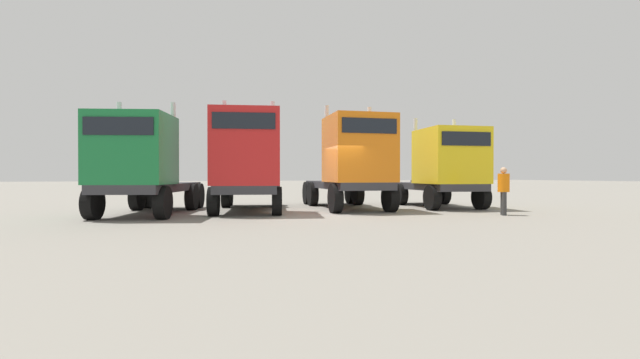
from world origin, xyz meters
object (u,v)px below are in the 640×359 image
Objects in this scene: semi_truck_green at (141,165)px; semi_truck_yellow at (444,167)px; semi_truck_red at (247,161)px; semi_truck_orange at (354,162)px; visitor_in_hivis at (504,187)px.

semi_truck_yellow is (12.24, 0.04, 0.02)m from semi_truck_green.
semi_truck_red is 4.32m from semi_truck_orange.
semi_truck_yellow is 3.45× the size of visitor_in_hivis.
semi_truck_red is at bearing 7.41° from visitor_in_hivis.
semi_truck_green is 0.99× the size of semi_truck_orange.
semi_truck_red is 1.02× the size of semi_truck_orange.
semi_truck_red is at bearing -85.60° from semi_truck_orange.
semi_truck_yellow is (8.52, -0.19, -0.17)m from semi_truck_red.
semi_truck_orange is 3.89× the size of visitor_in_hivis.
semi_truck_orange is 1.13× the size of semi_truck_yellow.
semi_truck_orange is 4.20m from semi_truck_yellow.
semi_truck_red is 3.95× the size of visitor_in_hivis.
semi_truck_red reaches higher than semi_truck_yellow.
semi_truck_yellow is at bearing 100.45° from semi_truck_red.
semi_truck_orange is (8.04, 0.20, 0.19)m from semi_truck_green.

